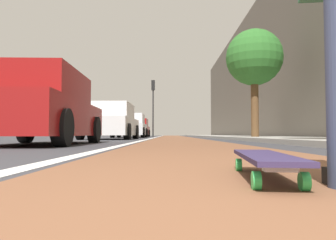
% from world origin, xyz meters
% --- Properties ---
extents(ground_plane, '(80.00, 80.00, 0.00)m').
position_xyz_m(ground_plane, '(10.00, 0.00, 0.00)').
color(ground_plane, '#38383D').
extents(bike_lane_paint, '(56.00, 2.21, 0.00)m').
position_xyz_m(bike_lane_paint, '(24.00, 0.00, 0.00)').
color(bike_lane_paint, brown).
rests_on(bike_lane_paint, ground).
extents(lane_stripe_white, '(52.00, 0.16, 0.01)m').
position_xyz_m(lane_stripe_white, '(20.00, 1.25, 0.00)').
color(lane_stripe_white, silver).
rests_on(lane_stripe_white, ground).
extents(sidewalk_curb, '(52.00, 3.20, 0.11)m').
position_xyz_m(sidewalk_curb, '(18.00, -3.51, 0.05)').
color(sidewalk_curb, '#9E9B93').
rests_on(sidewalk_curb, ground).
extents(building_facade, '(40.00, 1.20, 9.02)m').
position_xyz_m(building_facade, '(22.00, -5.96, 4.51)').
color(building_facade, '#625A50').
rests_on(building_facade, ground).
extents(skateboard, '(0.86, 0.29, 0.11)m').
position_xyz_m(skateboard, '(0.89, -0.06, 0.09)').
color(skateboard, green).
rests_on(skateboard, ground).
extents(parked_car_near, '(4.11, 1.97, 1.48)m').
position_xyz_m(parked_car_near, '(5.78, 3.00, 0.71)').
color(parked_car_near, maroon).
rests_on(parked_car_near, ground).
extents(parked_car_mid, '(4.09, 2.06, 1.47)m').
position_xyz_m(parked_car_mid, '(12.38, 2.80, 0.70)').
color(parked_car_mid, silver).
rests_on(parked_car_mid, ground).
extents(parked_car_far, '(4.20, 2.03, 1.47)m').
position_xyz_m(parked_car_far, '(19.02, 2.81, 0.70)').
color(parked_car_far, silver).
rests_on(parked_car_far, ground).
extents(parked_car_end, '(4.00, 1.85, 1.46)m').
position_xyz_m(parked_car_end, '(24.98, 2.92, 0.69)').
color(parked_car_end, maroon).
rests_on(parked_car_end, ground).
extents(traffic_light, '(0.33, 0.28, 4.59)m').
position_xyz_m(traffic_light, '(24.71, 1.65, 3.15)').
color(traffic_light, '#2D2D2D').
rests_on(traffic_light, ground).
extents(street_tree_mid, '(2.30, 2.30, 4.50)m').
position_xyz_m(street_tree_mid, '(12.12, -3.11, 3.31)').
color(street_tree_mid, brown).
rests_on(street_tree_mid, ground).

